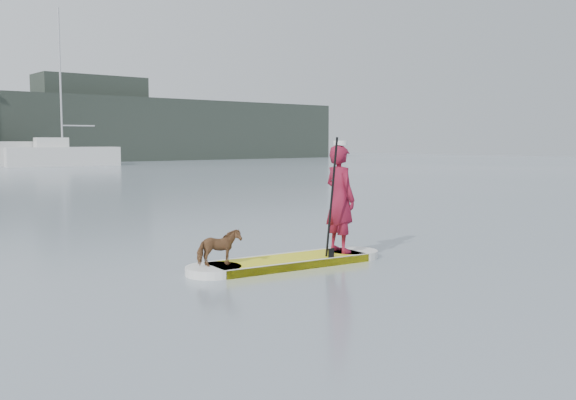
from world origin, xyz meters
TOP-DOWN VIEW (x-y plane):
  - ground at (0.00, 0.00)m, footprint 140.00×140.00m
  - paddleboard at (-0.26, 2.08)m, footprint 3.28×1.09m
  - paddler at (0.71, 1.97)m, footprint 0.46×0.66m
  - white_cap at (0.71, 1.97)m, footprint 0.22×0.22m
  - dog at (-1.42, 2.22)m, footprint 0.66×0.40m
  - paddle at (0.26, 1.69)m, footprint 0.10×0.30m
  - sailboat_e at (11.37, 43.82)m, footprint 8.55×4.04m
  - shore_building_east at (18.00, 54.00)m, footprint 10.00×4.00m

SIDE VIEW (x-z plane):
  - ground at x=0.00m, z-range 0.00..0.00m
  - paddleboard at x=-0.26m, z-range 0.00..0.12m
  - dog at x=-1.42m, z-range 0.12..0.64m
  - paddle at x=0.26m, z-range -0.20..1.80m
  - sailboat_e at x=11.37m, z-range -5.10..6.81m
  - paddler at x=0.71m, z-range 0.12..1.82m
  - white_cap at x=0.71m, z-range 1.82..1.89m
  - shore_building_east at x=18.00m, z-range 0.00..8.00m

